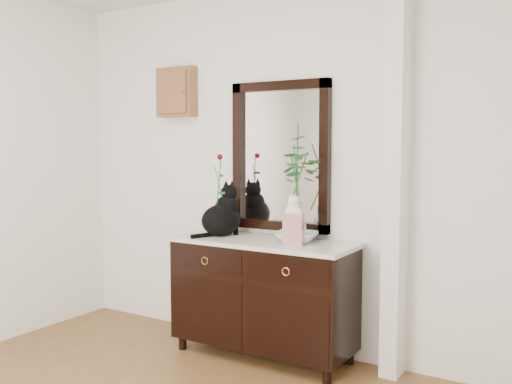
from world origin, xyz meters
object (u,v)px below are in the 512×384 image
Objects in this scene: cat at (221,210)px; ginger_jar at (294,219)px; lotus_bowl at (297,237)px; sideboard at (263,292)px.

cat is 1.11× the size of ginger_jar.
ginger_jar is at bearing -74.18° from lotus_bowl.
ginger_jar reaches higher than lotus_bowl.
lotus_bowl is 0.17m from ginger_jar.
ginger_jar is at bearing -13.68° from sideboard.
ginger_jar is (0.03, -0.10, 0.14)m from lotus_bowl.
lotus_bowl reaches higher than sideboard.
cat reaches higher than sideboard.
sideboard is 0.68m from cat.
cat is (-0.37, 0.00, 0.57)m from sideboard.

